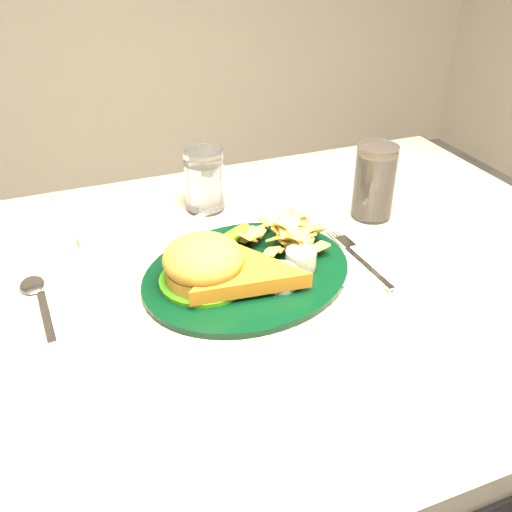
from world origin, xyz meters
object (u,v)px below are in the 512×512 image
Objects in this scene: fork_napkin at (365,265)px; water_glass at (204,180)px; dinner_plate at (247,255)px; table at (238,455)px; cola_glass at (374,182)px.

water_glass is at bearing 118.48° from fork_napkin.
dinner_plate is 2.03× the size of fork_napkin.
water_glass is 0.69× the size of fork_napkin.
table is 0.41m from dinner_plate.
table is 7.71× the size of fork_napkin.
cola_glass is 0.18m from fork_napkin.
water_glass is 0.29m from cola_glass.
water_glass is at bearing 152.90° from cola_glass.
cola_glass reaches higher than dinner_plate.
dinner_plate is at bearing -160.13° from cola_glass.
cola_glass is at bearing 1.24° from dinner_plate.
cola_glass is (0.26, -0.13, 0.01)m from water_glass.
fork_napkin is (0.19, -0.04, 0.38)m from table.
dinner_plate is 2.93× the size of water_glass.
table is 0.49m from water_glass.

